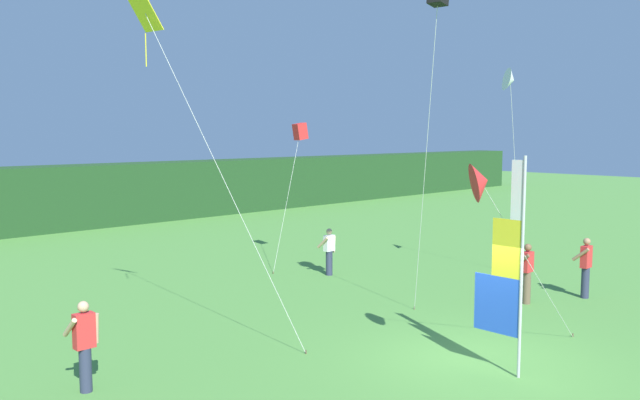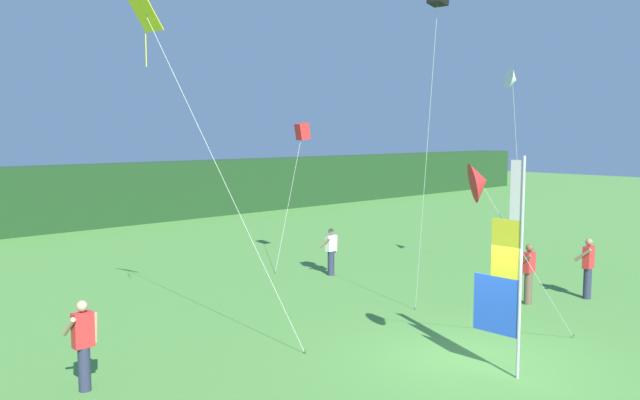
% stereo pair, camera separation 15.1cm
% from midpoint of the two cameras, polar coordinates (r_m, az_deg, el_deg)
% --- Properties ---
extents(ground_plane, '(120.00, 120.00, 0.00)m').
position_cam_midpoint_polar(ground_plane, '(13.99, 14.36, -13.69)').
color(ground_plane, '#518E3D').
extents(distant_treeline, '(80.00, 2.40, 3.07)m').
position_cam_midpoint_polar(distant_treeline, '(33.28, -23.58, 0.05)').
color(distant_treeline, '#1E421E').
rests_on(distant_treeline, ground).
extents(banner_flag, '(0.06, 1.03, 4.23)m').
position_cam_midpoint_polar(banner_flag, '(12.97, 16.34, -5.99)').
color(banner_flag, '#B7B7BC').
rests_on(banner_flag, ground).
extents(person_near_banner, '(0.55, 0.48, 1.55)m').
position_cam_midpoint_polar(person_near_banner, '(21.31, 1.17, -4.44)').
color(person_near_banner, '#2D334C').
rests_on(person_near_banner, ground).
extents(person_mid_field, '(0.55, 0.48, 1.67)m').
position_cam_midpoint_polar(person_mid_field, '(12.67, -19.69, -11.70)').
color(person_mid_field, '#2D334C').
rests_on(person_mid_field, ground).
extents(person_far_left, '(0.55, 0.48, 1.66)m').
position_cam_midpoint_polar(person_far_left, '(18.64, 18.02, -6.04)').
color(person_far_left, brown).
rests_on(person_far_left, ground).
extents(person_far_right, '(0.55, 0.48, 1.71)m').
position_cam_midpoint_polar(person_far_right, '(19.82, 22.62, -5.41)').
color(person_far_right, '#2D334C').
rests_on(person_far_right, ground).
extents(kite_red_box_1, '(1.89, 0.66, 5.00)m').
position_cam_midpoint_polar(kite_red_box_1, '(22.59, -1.37, 5.96)').
color(kite_red_box_1, brown).
rests_on(kite_red_box_1, ground).
extents(kite_yellow_diamond_2, '(2.18, 3.36, 7.56)m').
position_cam_midpoint_polar(kite_yellow_diamond_2, '(14.75, -14.09, 14.07)').
color(kite_yellow_diamond_2, brown).
rests_on(kite_yellow_diamond_2, ground).
extents(kite_white_delta_3, '(1.86, 0.77, 6.61)m').
position_cam_midpoint_polar(kite_white_delta_3, '(20.75, 16.71, 9.99)').
color(kite_white_delta_3, brown).
rests_on(kite_white_delta_3, ground).
extents(kite_red_delta_4, '(4.11, 0.82, 4.14)m').
position_cam_midpoint_polar(kite_red_delta_4, '(12.46, 14.18, 1.51)').
color(kite_red_delta_4, brown).
rests_on(kite_red_delta_4, ground).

